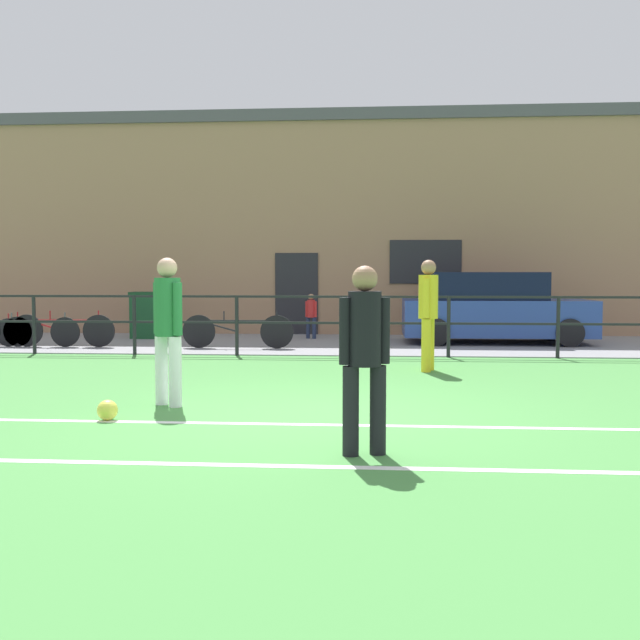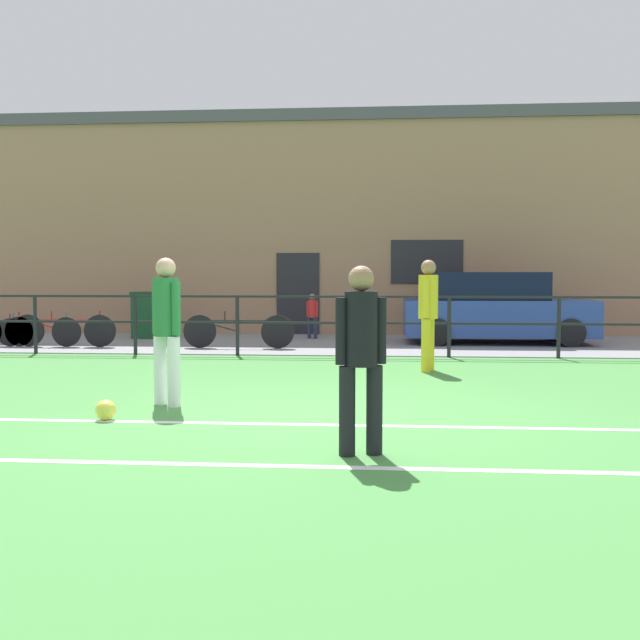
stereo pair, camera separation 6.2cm
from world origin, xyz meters
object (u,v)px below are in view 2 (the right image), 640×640
(player_winger, at_px, (428,308))
(spectator_child, at_px, (312,313))
(bicycle_parked_3, at_px, (27,331))
(player_goalkeeper, at_px, (361,348))
(soccer_ball_match, at_px, (106,410))
(trash_bin_0, at_px, (147,315))
(parked_car_red, at_px, (495,309))
(bicycle_parked_0, at_px, (238,331))
(player_striker, at_px, (166,322))
(bicycle_parked_4, at_px, (64,330))

(player_winger, height_order, spectator_child, player_winger)
(player_winger, bearing_deg, bicycle_parked_3, -95.86)
(player_goalkeeper, bearing_deg, player_winger, -115.16)
(soccer_ball_match, height_order, trash_bin_0, trash_bin_0)
(bicycle_parked_3, distance_m, trash_bin_0, 2.97)
(parked_car_red, distance_m, bicycle_parked_0, 5.75)
(trash_bin_0, bearing_deg, soccer_ball_match, -74.65)
(player_winger, height_order, bicycle_parked_0, player_winger)
(player_striker, height_order, soccer_ball_match, player_striker)
(player_goalkeeper, distance_m, player_striker, 3.24)
(spectator_child, bearing_deg, player_goalkeeper, 114.64)
(player_winger, distance_m, spectator_child, 6.23)
(player_goalkeeper, bearing_deg, parked_car_red, -120.24)
(soccer_ball_match, bearing_deg, player_striker, 66.88)
(parked_car_red, bearing_deg, bicycle_parked_3, -170.32)
(spectator_child, xyz_separation_m, trash_bin_0, (-3.97, -0.21, -0.05))
(parked_car_red, xyz_separation_m, bicycle_parked_0, (-5.48, -1.71, -0.39))
(player_striker, xyz_separation_m, bicycle_parked_4, (-4.19, 6.69, -0.61))
(spectator_child, distance_m, bicycle_parked_3, 6.37)
(player_striker, relative_size, spectator_child, 1.62)
(spectator_child, bearing_deg, bicycle_parked_0, 79.46)
(soccer_ball_match, distance_m, parked_car_red, 10.81)
(player_goalkeeper, height_order, player_striker, player_striker)
(bicycle_parked_4, bearing_deg, bicycle_parked_3, 180.00)
(bicycle_parked_4, relative_size, trash_bin_0, 2.01)
(player_winger, bearing_deg, bicycle_parked_4, -97.97)
(player_goalkeeper, height_order, bicycle_parked_3, player_goalkeeper)
(parked_car_red, bearing_deg, bicycle_parked_0, -162.65)
(parked_car_red, bearing_deg, player_goalkeeper, -104.17)
(bicycle_parked_4, bearing_deg, spectator_child, 26.23)
(soccer_ball_match, bearing_deg, bicycle_parked_0, 90.44)
(spectator_child, xyz_separation_m, bicycle_parked_0, (-1.31, -2.48, -0.25))
(spectator_child, bearing_deg, bicycle_parked_4, 43.46)
(spectator_child, relative_size, parked_car_red, 0.26)
(player_goalkeeper, relative_size, parked_car_red, 0.39)
(player_goalkeeper, bearing_deg, bicycle_parked_4, -69.90)
(soccer_ball_match, relative_size, parked_car_red, 0.05)
(player_winger, distance_m, bicycle_parked_4, 8.14)
(player_winger, distance_m, trash_bin_0, 8.43)
(player_goalkeeper, height_order, soccer_ball_match, player_goalkeeper)
(bicycle_parked_3, xyz_separation_m, bicycle_parked_4, (0.82, 0.00, 0.02))
(player_winger, bearing_deg, spectator_child, -141.71)
(parked_car_red, relative_size, trash_bin_0, 3.70)
(player_striker, height_order, bicycle_parked_0, player_striker)
(player_striker, bearing_deg, parked_car_red, 95.48)
(spectator_child, bearing_deg, bicycle_parked_3, 40.22)
(player_striker, height_order, bicycle_parked_3, player_striker)
(player_goalkeeper, distance_m, spectator_child, 11.51)
(player_striker, distance_m, trash_bin_0, 9.50)
(bicycle_parked_0, xyz_separation_m, bicycle_parked_3, (-4.55, -0.00, -0.03))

